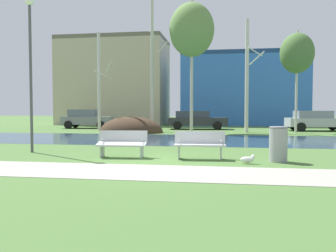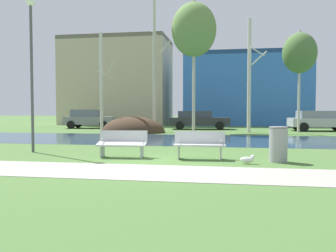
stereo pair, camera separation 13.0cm
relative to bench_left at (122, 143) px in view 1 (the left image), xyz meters
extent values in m
plane|color=#476B33|center=(1.27, 9.08, -0.47)|extent=(120.00, 120.00, 0.00)
cube|color=#9E998E|center=(1.27, -2.55, -0.47)|extent=(60.00, 2.21, 0.01)
cube|color=#2D475B|center=(1.27, 7.11, -0.47)|extent=(80.00, 6.90, 0.01)
ellipsoid|color=#423021|center=(-2.92, 12.05, -0.47)|extent=(4.31, 3.26, 2.19)
cube|color=#B2B5B7|center=(0.01, -0.09, -0.02)|extent=(1.63, 0.59, 0.14)
cube|color=#B2B5B7|center=(-0.01, 0.18, 0.20)|extent=(1.60, 0.19, 0.40)
cube|color=#B2B5B7|center=(-0.65, -0.08, -0.25)|extent=(0.07, 0.43, 0.45)
cube|color=#B2B5B7|center=(0.66, 0.01, -0.25)|extent=(0.07, 0.43, 0.45)
cylinder|color=#B2B5B7|center=(-0.65, -0.12, 0.12)|extent=(0.06, 0.28, 0.04)
cylinder|color=#B2B5B7|center=(0.66, -0.03, 0.12)|extent=(0.06, 0.28, 0.04)
cube|color=#B2B5B7|center=(2.53, -0.09, -0.02)|extent=(1.63, 0.59, 0.05)
cube|color=#B2B5B7|center=(2.51, 0.18, 0.20)|extent=(1.60, 0.19, 0.40)
cube|color=#B2B5B7|center=(1.88, -0.08, -0.25)|extent=(0.07, 0.43, 0.45)
cube|color=#B2B5B7|center=(3.18, 0.01, -0.25)|extent=(0.07, 0.43, 0.45)
cylinder|color=#B2B5B7|center=(1.88, -0.12, 0.12)|extent=(0.06, 0.28, 0.04)
cylinder|color=#B2B5B7|center=(3.19, -0.03, 0.12)|extent=(0.06, 0.28, 0.04)
cylinder|color=gray|center=(4.88, -0.21, 0.06)|extent=(0.53, 0.53, 1.05)
torus|color=#545557|center=(4.88, -0.21, 0.55)|extent=(0.56, 0.56, 0.04)
ellipsoid|color=white|center=(3.94, -0.75, -0.35)|extent=(0.38, 0.17, 0.17)
sphere|color=white|center=(4.11, -0.75, -0.27)|extent=(0.12, 0.12, 0.12)
cone|color=gold|center=(4.18, -0.75, -0.27)|extent=(0.07, 0.04, 0.04)
cylinder|color=gold|center=(3.96, -0.79, -0.42)|extent=(0.01, 0.01, 0.10)
cylinder|color=gold|center=(3.96, -0.72, -0.42)|extent=(0.01, 0.01, 0.10)
cylinder|color=#4C4C51|center=(-3.63, 0.79, 2.17)|extent=(0.10, 0.10, 5.29)
sphere|color=white|center=(-3.63, 0.79, 4.97)|extent=(0.32, 0.32, 0.32)
cylinder|color=beige|center=(-5.74, 13.62, 3.09)|extent=(0.22, 0.22, 7.12)
cylinder|color=beige|center=(-5.13, 14.03, 4.20)|extent=(0.81, 1.14, 0.77)
cylinder|color=beige|center=(-5.27, 13.14, 3.56)|extent=(0.97, 0.94, 0.55)
cylinder|color=#BCB7A8|center=(-1.74, 13.34, 4.11)|extent=(0.21, 0.21, 9.16)
cylinder|color=#BCB7A8|center=(-1.04, 13.82, 5.50)|extent=(0.98, 1.38, 0.63)
cylinder|color=#BCB7A8|center=(-1.09, 12.67, 5.82)|extent=(1.25, 1.22, 0.98)
cylinder|color=#BCB7A8|center=(1.06, 13.04, 3.97)|extent=(0.21, 0.21, 8.89)
ellipsoid|color=#668947|center=(1.06, 13.04, 6.46)|extent=(3.03, 3.03, 3.63)
cylinder|color=beige|center=(4.76, 13.51, 3.34)|extent=(0.25, 0.25, 7.63)
cylinder|color=beige|center=(5.44, 13.98, 4.59)|extent=(0.94, 1.31, 0.77)
cylinder|color=beige|center=(5.25, 13.01, 4.89)|extent=(1.04, 1.02, 0.52)
cylinder|color=beige|center=(8.00, 13.60, 2.91)|extent=(0.16, 0.16, 6.77)
ellipsoid|color=#4C7038|center=(8.00, 13.60, 4.81)|extent=(2.22, 2.22, 2.66)
cube|color=slate|center=(-7.91, 16.82, 0.17)|extent=(4.18, 2.04, 0.65)
cube|color=slate|center=(-8.23, 16.79, 0.79)|extent=(2.38, 1.69, 0.58)
cylinder|color=black|center=(-6.64, 17.78, -0.15)|extent=(0.66, 0.27, 0.64)
cylinder|color=black|center=(-6.51, 16.06, -0.15)|extent=(0.66, 0.27, 0.64)
cylinder|color=black|center=(-9.31, 17.57, -0.15)|extent=(0.66, 0.27, 0.64)
cylinder|color=black|center=(-9.18, 15.85, -0.15)|extent=(0.66, 0.27, 0.64)
cube|color=#282B30|center=(1.17, 16.83, 0.15)|extent=(4.77, 2.19, 0.59)
cube|color=#2F3648|center=(0.80, 16.80, 0.70)|extent=(2.72, 1.81, 0.52)
cylinder|color=black|center=(2.63, 17.87, -0.15)|extent=(0.66, 0.27, 0.64)
cylinder|color=black|center=(2.77, 16.04, -0.15)|extent=(0.66, 0.27, 0.64)
cylinder|color=black|center=(-0.42, 17.62, -0.15)|extent=(0.66, 0.27, 0.64)
cylinder|color=black|center=(-0.28, 15.80, -0.15)|extent=(0.66, 0.27, 0.64)
cube|color=#B2B5BC|center=(9.95, 15.98, 0.16)|extent=(4.43, 2.22, 0.62)
cube|color=gray|center=(9.61, 15.95, 0.73)|extent=(2.53, 1.84, 0.53)
cylinder|color=black|center=(11.29, 17.03, -0.15)|extent=(0.66, 0.27, 0.64)
cylinder|color=black|center=(8.46, 16.80, -0.15)|extent=(0.66, 0.27, 0.64)
cylinder|color=black|center=(8.61, 14.92, -0.15)|extent=(0.66, 0.27, 0.64)
cube|color=#BCAD8E|center=(-8.19, 25.11, 3.79)|extent=(10.80, 6.26, 8.52)
cube|color=#675F4E|center=(-8.19, 25.11, 8.24)|extent=(10.80, 6.26, 0.40)
cube|color=#3870C6|center=(5.08, 25.29, 2.86)|extent=(11.85, 6.27, 6.67)
cube|color=navy|center=(5.08, 25.29, 6.39)|extent=(11.85, 6.27, 0.40)
camera|label=1|loc=(3.30, -11.16, 1.10)|focal=38.03mm
camera|label=2|loc=(3.42, -11.14, 1.10)|focal=38.03mm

